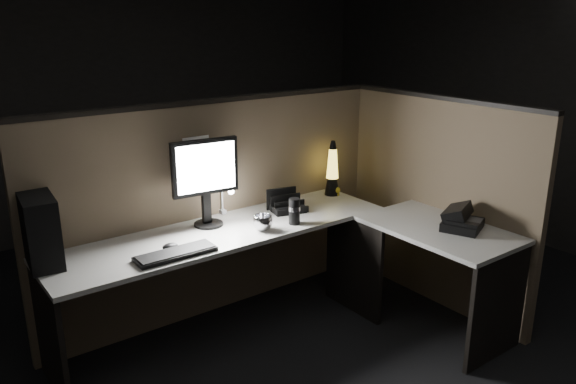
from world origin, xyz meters
TOP-DOWN VIEW (x-y plane):
  - floor at (0.00, 0.00)m, footprint 6.00×6.00m
  - room_shell at (0.00, 0.00)m, footprint 6.00×6.00m
  - partition_back at (0.00, 0.93)m, footprint 2.66×0.06m
  - partition_right at (1.33, 0.10)m, footprint 0.06×1.66m
  - desk at (0.18, 0.25)m, footprint 2.60×1.60m
  - pc_tower at (-1.22, 0.77)m, footprint 0.20×0.39m
  - monitor at (-0.19, 0.75)m, footprint 0.45×0.19m
  - keyboard at (-0.59, 0.41)m, footprint 0.47×0.16m
  - mouse at (-0.57, 0.52)m, footprint 0.10×0.07m
  - clip_lamp at (-0.00, 0.82)m, footprint 0.04×0.17m
  - organizer at (0.40, 0.67)m, footprint 0.27×0.25m
  - lava_lamp at (0.90, 0.76)m, footprint 0.11×0.11m
  - travel_mug at (0.28, 0.42)m, footprint 0.08×0.08m
  - steel_mug at (0.05, 0.45)m, footprint 0.13×0.13m
  - figurine at (0.92, 0.72)m, footprint 0.05×0.05m
  - pinned_paper at (-0.17, 0.90)m, footprint 0.19×0.00m
  - desk_phone at (1.09, -0.29)m, footprint 0.33×0.33m

SIDE VIEW (x-z plane):
  - floor at x=0.00m, z-range 0.00..0.00m
  - desk at x=0.18m, z-range 0.22..0.95m
  - keyboard at x=-0.59m, z-range 0.73..0.75m
  - mouse at x=-0.57m, z-range 0.73..0.77m
  - partition_back at x=0.00m, z-range 0.00..1.50m
  - partition_right at x=1.33m, z-range 0.00..1.50m
  - organizer at x=0.40m, z-range 0.68..0.85m
  - figurine at x=0.92m, z-range 0.75..0.80m
  - steel_mug at x=0.05m, z-range 0.73..0.83m
  - desk_phone at x=1.09m, z-range 0.71..0.87m
  - travel_mug at x=0.28m, z-range 0.73..0.91m
  - clip_lamp at x=0.00m, z-range 0.75..0.96m
  - lava_lamp at x=0.90m, z-range 0.69..1.12m
  - pc_tower at x=-1.22m, z-range 0.73..1.12m
  - monitor at x=-0.19m, z-range 0.79..1.36m
  - pinned_paper at x=-0.17m, z-range 1.02..1.30m
  - room_shell at x=0.00m, z-range -1.38..4.62m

